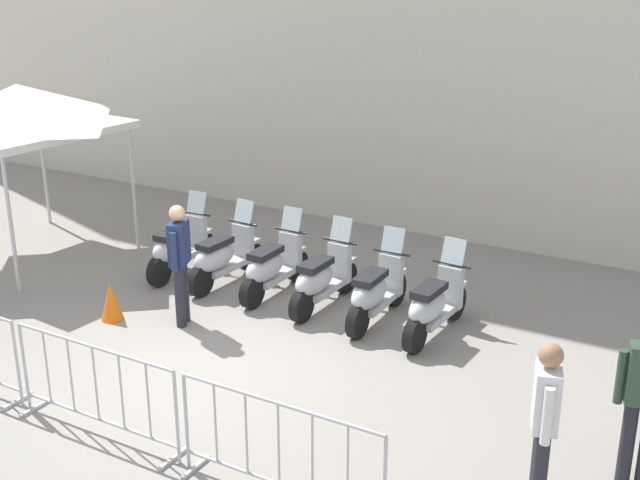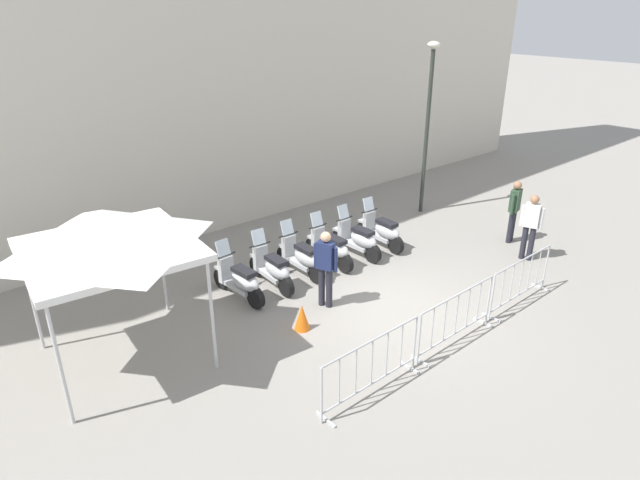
{
  "view_description": "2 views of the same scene",
  "coord_description": "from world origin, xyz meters",
  "px_view_note": "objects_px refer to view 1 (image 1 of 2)",
  "views": [
    {
      "loc": [
        6.51,
        -6.51,
        4.93
      ],
      "look_at": [
        0.33,
        2.25,
        1.14
      ],
      "focal_mm": 46.03,
      "sensor_mm": 36.0,
      "label": 1
    },
    {
      "loc": [
        -6.95,
        -7.19,
        5.94
      ],
      "look_at": [
        -0.59,
        1.81,
        1.11
      ],
      "focal_mm": 29.89,
      "sensor_mm": 36.0,
      "label": 2
    }
  ],
  "objects_px": {
    "motorcycle_0": "(179,248)",
    "motorcycle_2": "(272,267)",
    "canopy_tent": "(19,108)",
    "motorcycle_4": "(375,292)",
    "motorcycle_5": "(434,306)",
    "traffic_cone": "(111,301)",
    "officer_mid_plaza": "(180,258)",
    "motorcycle_3": "(322,279)",
    "motorcycle_1": "(223,257)",
    "barrier_segment_2": "(279,453)",
    "barrier_segment_1": "(96,391)",
    "officer_near_row_end": "(544,419)"
  },
  "relations": [
    {
      "from": "motorcycle_2",
      "to": "motorcycle_4",
      "type": "height_order",
      "value": "same"
    },
    {
      "from": "barrier_segment_2",
      "to": "officer_near_row_end",
      "type": "relative_size",
      "value": 1.27
    },
    {
      "from": "officer_mid_plaza",
      "to": "canopy_tent",
      "type": "bearing_deg",
      "value": 171.72
    },
    {
      "from": "motorcycle_3",
      "to": "motorcycle_5",
      "type": "distance_m",
      "value": 1.77
    },
    {
      "from": "officer_near_row_end",
      "to": "canopy_tent",
      "type": "bearing_deg",
      "value": 170.17
    },
    {
      "from": "motorcycle_4",
      "to": "barrier_segment_1",
      "type": "xyz_separation_m",
      "value": [
        -0.94,
        -4.12,
        0.07
      ]
    },
    {
      "from": "barrier_segment_1",
      "to": "motorcycle_2",
      "type": "bearing_deg",
      "value": 101.6
    },
    {
      "from": "motorcycle_3",
      "to": "officer_near_row_end",
      "type": "distance_m",
      "value": 5.04
    },
    {
      "from": "officer_near_row_end",
      "to": "officer_mid_plaza",
      "type": "height_order",
      "value": "same"
    },
    {
      "from": "motorcycle_5",
      "to": "canopy_tent",
      "type": "height_order",
      "value": "canopy_tent"
    },
    {
      "from": "motorcycle_0",
      "to": "motorcycle_5",
      "type": "height_order",
      "value": "same"
    },
    {
      "from": "traffic_cone",
      "to": "officer_mid_plaza",
      "type": "bearing_deg",
      "value": 27.51
    },
    {
      "from": "motorcycle_2",
      "to": "traffic_cone",
      "type": "xyz_separation_m",
      "value": [
        -1.32,
        -1.99,
        -0.18
      ]
    },
    {
      "from": "motorcycle_4",
      "to": "traffic_cone",
      "type": "xyz_separation_m",
      "value": [
        -3.09,
        -2.06,
        -0.18
      ]
    },
    {
      "from": "motorcycle_4",
      "to": "motorcycle_5",
      "type": "height_order",
      "value": "same"
    },
    {
      "from": "motorcycle_4",
      "to": "motorcycle_5",
      "type": "relative_size",
      "value": 1.0
    },
    {
      "from": "canopy_tent",
      "to": "officer_mid_plaza",
      "type": "bearing_deg",
      "value": -8.28
    },
    {
      "from": "motorcycle_5",
      "to": "traffic_cone",
      "type": "xyz_separation_m",
      "value": [
        -3.97,
        -2.13,
        -0.18
      ]
    },
    {
      "from": "motorcycle_0",
      "to": "officer_mid_plaza",
      "type": "height_order",
      "value": "officer_mid_plaza"
    },
    {
      "from": "motorcycle_1",
      "to": "motorcycle_3",
      "type": "bearing_deg",
      "value": 4.91
    },
    {
      "from": "barrier_segment_1",
      "to": "motorcycle_3",
      "type": "bearing_deg",
      "value": 89.28
    },
    {
      "from": "motorcycle_1",
      "to": "barrier_segment_2",
      "type": "height_order",
      "value": "motorcycle_1"
    },
    {
      "from": "motorcycle_1",
      "to": "barrier_segment_2",
      "type": "bearing_deg",
      "value": -42.93
    },
    {
      "from": "motorcycle_1",
      "to": "traffic_cone",
      "type": "relative_size",
      "value": 3.13
    },
    {
      "from": "motorcycle_5",
      "to": "traffic_cone",
      "type": "distance_m",
      "value": 4.5
    },
    {
      "from": "traffic_cone",
      "to": "motorcycle_3",
      "type": "bearing_deg",
      "value": 42.64
    },
    {
      "from": "motorcycle_4",
      "to": "traffic_cone",
      "type": "bearing_deg",
      "value": -146.34
    },
    {
      "from": "traffic_cone",
      "to": "officer_near_row_end",
      "type": "bearing_deg",
      "value": -5.26
    },
    {
      "from": "motorcycle_0",
      "to": "canopy_tent",
      "type": "relative_size",
      "value": 0.59
    },
    {
      "from": "motorcycle_4",
      "to": "motorcycle_0",
      "type": "bearing_deg",
      "value": -175.81
    },
    {
      "from": "barrier_segment_1",
      "to": "traffic_cone",
      "type": "height_order",
      "value": "barrier_segment_1"
    },
    {
      "from": "motorcycle_3",
      "to": "officer_mid_plaza",
      "type": "height_order",
      "value": "officer_mid_plaza"
    },
    {
      "from": "barrier_segment_1",
      "to": "traffic_cone",
      "type": "bearing_deg",
      "value": 136.18
    },
    {
      "from": "motorcycle_2",
      "to": "motorcycle_3",
      "type": "relative_size",
      "value": 1.0
    },
    {
      "from": "motorcycle_1",
      "to": "motorcycle_4",
      "type": "height_order",
      "value": "same"
    },
    {
      "from": "traffic_cone",
      "to": "motorcycle_1",
      "type": "bearing_deg",
      "value": 76.95
    },
    {
      "from": "barrier_segment_1",
      "to": "officer_near_row_end",
      "type": "relative_size",
      "value": 1.27
    },
    {
      "from": "barrier_segment_2",
      "to": "officer_near_row_end",
      "type": "distance_m",
      "value": 2.44
    },
    {
      "from": "canopy_tent",
      "to": "traffic_cone",
      "type": "height_order",
      "value": "canopy_tent"
    },
    {
      "from": "motorcycle_0",
      "to": "motorcycle_5",
      "type": "relative_size",
      "value": 1.0
    },
    {
      "from": "motorcycle_2",
      "to": "motorcycle_5",
      "type": "xyz_separation_m",
      "value": [
        2.65,
        0.13,
        0.0
      ]
    },
    {
      "from": "motorcycle_0",
      "to": "motorcycle_2",
      "type": "bearing_deg",
      "value": 6.36
    },
    {
      "from": "officer_near_row_end",
      "to": "motorcycle_1",
      "type": "bearing_deg",
      "value": 157.76
    },
    {
      "from": "motorcycle_5",
      "to": "motorcycle_2",
      "type": "bearing_deg",
      "value": -177.18
    },
    {
      "from": "canopy_tent",
      "to": "motorcycle_5",
      "type": "bearing_deg",
      "value": 8.41
    },
    {
      "from": "motorcycle_1",
      "to": "canopy_tent",
      "type": "bearing_deg",
      "value": -167.4
    },
    {
      "from": "motorcycle_3",
      "to": "barrier_segment_1",
      "type": "distance_m",
      "value": 4.09
    },
    {
      "from": "officer_near_row_end",
      "to": "motorcycle_0",
      "type": "bearing_deg",
      "value": 160.89
    },
    {
      "from": "motorcycle_3",
      "to": "barrier_segment_1",
      "type": "xyz_separation_m",
      "value": [
        -0.05,
        -4.09,
        0.07
      ]
    },
    {
      "from": "motorcycle_0",
      "to": "motorcycle_2",
      "type": "height_order",
      "value": "same"
    }
  ]
}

